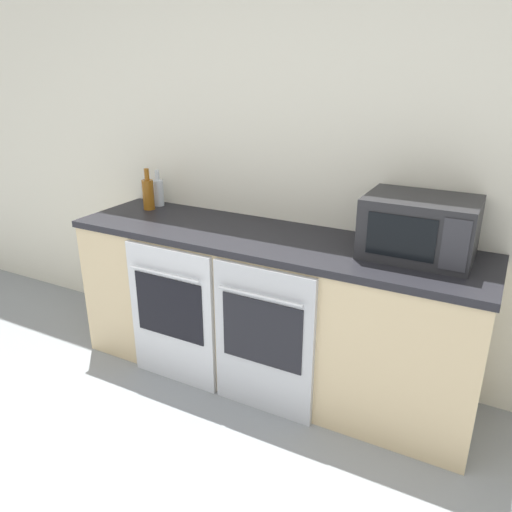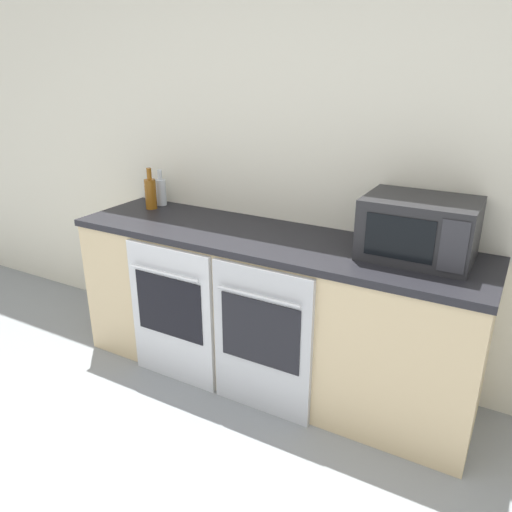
{
  "view_description": "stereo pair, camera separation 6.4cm",
  "coord_description": "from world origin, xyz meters",
  "px_view_note": "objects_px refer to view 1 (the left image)",
  "views": [
    {
      "loc": [
        1.2,
        -0.31,
        1.84
      ],
      "look_at": [
        -0.09,
        2.09,
        0.78
      ],
      "focal_mm": 35.0,
      "sensor_mm": 36.0,
      "label": 1
    },
    {
      "loc": [
        1.25,
        -0.28,
        1.84
      ],
      "look_at": [
        -0.09,
        2.09,
        0.78
      ],
      "focal_mm": 35.0,
      "sensor_mm": 36.0,
      "label": 2
    }
  ],
  "objects_px": {
    "oven_right": "(263,342)",
    "microwave": "(420,227)",
    "oven_left": "(171,316)",
    "bottle_clear": "(158,192)",
    "bottle_amber": "(148,193)"
  },
  "relations": [
    {
      "from": "bottle_amber",
      "to": "oven_right",
      "type": "bearing_deg",
      "value": -22.15
    },
    {
      "from": "oven_left",
      "to": "bottle_amber",
      "type": "relative_size",
      "value": 3.15
    },
    {
      "from": "oven_left",
      "to": "bottle_clear",
      "type": "xyz_separation_m",
      "value": [
        -0.48,
        0.55,
        0.58
      ]
    },
    {
      "from": "bottle_amber",
      "to": "oven_left",
      "type": "bearing_deg",
      "value": -42.75
    },
    {
      "from": "oven_left",
      "to": "microwave",
      "type": "distance_m",
      "value": 1.48
    },
    {
      "from": "oven_right",
      "to": "oven_left",
      "type": "bearing_deg",
      "value": 180.0
    },
    {
      "from": "oven_left",
      "to": "bottle_clear",
      "type": "relative_size",
      "value": 3.55
    },
    {
      "from": "oven_right",
      "to": "microwave",
      "type": "xyz_separation_m",
      "value": [
        0.67,
        0.4,
        0.63
      ]
    },
    {
      "from": "oven_right",
      "to": "microwave",
      "type": "height_order",
      "value": "microwave"
    },
    {
      "from": "oven_left",
      "to": "oven_right",
      "type": "height_order",
      "value": "same"
    },
    {
      "from": "microwave",
      "to": "bottle_clear",
      "type": "bearing_deg",
      "value": 175.26
    },
    {
      "from": "bottle_amber",
      "to": "microwave",
      "type": "bearing_deg",
      "value": -1.32
    },
    {
      "from": "oven_right",
      "to": "bottle_clear",
      "type": "height_order",
      "value": "bottle_clear"
    },
    {
      "from": "oven_right",
      "to": "bottle_amber",
      "type": "bearing_deg",
      "value": 157.85
    },
    {
      "from": "oven_left",
      "to": "bottle_clear",
      "type": "bearing_deg",
      "value": 131.15
    }
  ]
}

